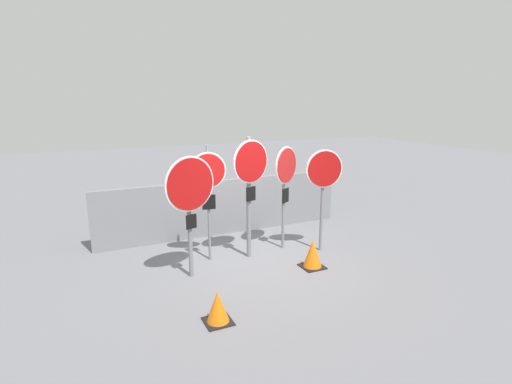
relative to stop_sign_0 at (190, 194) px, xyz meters
name	(u,v)px	position (x,y,z in m)	size (l,w,h in m)	color
ground_plane	(255,257)	(1.38, 0.36, -1.53)	(40.00, 40.00, 0.00)	slate
fence_back	(225,207)	(1.38, 2.01, -0.88)	(5.91, 0.12, 1.29)	slate
stop_sign_0	(190,194)	(0.00, 0.00, 0.00)	(0.93, 0.30, 2.18)	slate
stop_sign_1	(208,179)	(0.53, 0.60, 0.10)	(0.68, 0.16, 2.27)	slate
stop_sign_2	(250,176)	(1.31, 0.41, 0.13)	(0.81, 0.27, 2.41)	slate
stop_sign_3	(286,173)	(2.17, 0.56, 0.09)	(0.68, 0.40, 2.17)	slate
stop_sign_4	(324,177)	(2.79, 0.10, 0.05)	(0.77, 0.18, 2.13)	slate
traffic_cone_0	(218,307)	(-0.10, -1.59, -1.30)	(0.39, 0.39, 0.47)	black
traffic_cone_1	(313,254)	(2.17, -0.53, -1.26)	(0.42, 0.42, 0.54)	black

